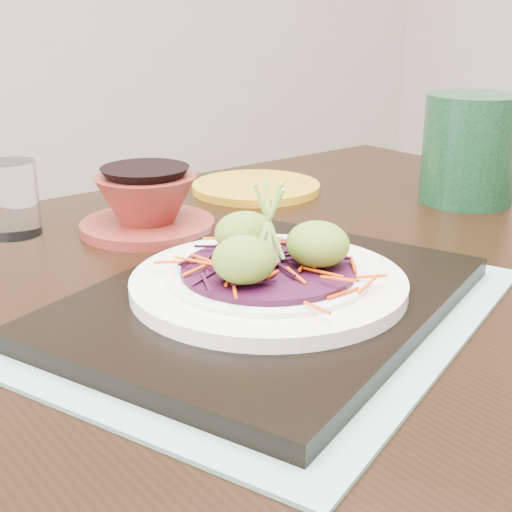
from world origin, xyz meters
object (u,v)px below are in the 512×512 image
dining_table (233,389)px  green_jar (469,149)px  white_plate (268,282)px  yellow_plate (256,187)px  serving_tray (268,299)px  terracotta_bowl_set (147,206)px  water_glass (12,199)px

dining_table → green_jar: bearing=7.6°
white_plate → yellow_plate: 0.42m
dining_table → yellow_plate: bearing=47.9°
serving_tray → terracotta_bowl_set: 0.27m
water_glass → yellow_plate: bearing=3.5°
dining_table → yellow_plate: (0.22, 0.30, 0.11)m
water_glass → terracotta_bowl_set: water_glass is taller
dining_table → terracotta_bowl_set: size_ratio=7.28×
dining_table → white_plate: 0.14m
dining_table → serving_tray: 0.13m
yellow_plate → serving_tray: bearing=-120.8°
terracotta_bowl_set → green_jar: (0.42, -0.11, 0.04)m
dining_table → terracotta_bowl_set: bearing=80.7°
white_plate → terracotta_bowl_set: 0.27m
yellow_plate → terracotta_bowl_set: bearing=-156.7°
dining_table → water_glass: (-0.13, 0.28, 0.15)m
yellow_plate → green_jar: green_jar is taller
water_glass → terracotta_bowl_set: (0.14, -0.07, -0.01)m
serving_tray → yellow_plate: bearing=33.9°
dining_table → water_glass: water_glass is taller
serving_tray → green_jar: bearing=-4.2°
water_glass → green_jar: green_jar is taller
serving_tray → yellow_plate: serving_tray is taller
white_plate → terracotta_bowl_set: bearing=88.4°
water_glass → terracotta_bowl_set: 0.15m
water_glass → green_jar: 0.58m
serving_tray → terracotta_bowl_set: bearing=63.1°
terracotta_bowl_set → yellow_plate: 0.23m
yellow_plate → green_jar: (0.21, -0.20, 0.07)m
white_plate → water_glass: water_glass is taller
white_plate → water_glass: (-0.13, 0.34, 0.01)m
serving_tray → yellow_plate: (0.22, 0.36, -0.01)m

